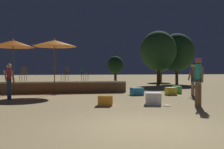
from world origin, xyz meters
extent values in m
plane|color=tan|center=(0.00, 0.00, 0.00)|extent=(120.00, 120.00, 0.00)
cube|color=brown|center=(-2.47, 10.25, 0.30)|extent=(8.28, 2.36, 0.61)
cube|color=#CCB793|center=(-2.47, 9.11, 0.65)|extent=(8.28, 0.12, 0.08)
cylinder|color=brown|center=(-2.57, 8.70, 1.35)|extent=(0.05, 0.05, 2.70)
cone|color=orange|center=(-2.57, 8.70, 2.88)|extent=(2.47, 2.47, 0.36)
sphere|color=orange|center=(-2.57, 8.70, 3.10)|extent=(0.08, 0.08, 0.08)
cylinder|color=brown|center=(-4.80, 8.78, 1.32)|extent=(0.05, 0.05, 2.64)
cone|color=orange|center=(-4.80, 8.78, 2.83)|extent=(2.27, 2.27, 0.38)
sphere|color=orange|center=(-4.80, 8.78, 3.06)|extent=(0.08, 0.08, 0.08)
cube|color=#2D9EDB|center=(1.91, 7.47, 0.20)|extent=(0.66, 0.66, 0.39)
cube|color=white|center=(1.55, 3.78, 0.23)|extent=(0.76, 0.76, 0.47)
cube|color=#4CC651|center=(4.46, 7.92, 0.21)|extent=(0.51, 0.51, 0.42)
cube|color=orange|center=(-0.39, 3.84, 0.19)|extent=(0.66, 0.66, 0.39)
cube|color=yellow|center=(3.77, 7.19, 0.21)|extent=(0.53, 0.53, 0.41)
cylinder|color=#2D4C7F|center=(-4.47, 6.33, 0.38)|extent=(0.13, 0.13, 0.77)
cylinder|color=#2D4C7F|center=(-4.55, 6.47, 0.38)|extent=(0.13, 0.13, 0.77)
cylinder|color=#2D4C7F|center=(-4.51, 6.40, 0.85)|extent=(0.20, 0.20, 0.24)
cylinder|color=#B22D33|center=(-4.51, 6.40, 1.16)|extent=(0.20, 0.20, 0.59)
cylinder|color=tan|center=(-4.37, 6.48, 1.09)|extent=(0.22, 0.17, 0.53)
cylinder|color=tan|center=(-4.65, 6.32, 1.09)|extent=(0.20, 0.16, 0.53)
sphere|color=tan|center=(-4.51, 6.40, 1.56)|extent=(0.21, 0.21, 0.21)
cylinder|color=#2D4C7F|center=(4.72, 6.49, 0.38)|extent=(0.13, 0.13, 0.76)
cylinder|color=#997051|center=(4.62, 6.37, 0.38)|extent=(0.13, 0.13, 0.76)
cylinder|color=#2D4C7F|center=(4.67, 6.43, 0.84)|extent=(0.20, 0.20, 0.24)
cylinder|color=#333842|center=(4.67, 6.43, 1.15)|extent=(0.20, 0.20, 0.58)
cylinder|color=#997051|center=(4.55, 6.54, 1.08)|extent=(0.21, 0.19, 0.52)
cylinder|color=#997051|center=(4.79, 6.33, 1.08)|extent=(0.20, 0.19, 0.52)
sphere|color=#997051|center=(4.67, 6.43, 1.54)|extent=(0.21, 0.21, 0.21)
cylinder|color=#D8D14C|center=(4.67, 6.43, 1.61)|extent=(0.23, 0.23, 0.07)
cylinder|color=brown|center=(2.89, 2.81, 0.43)|extent=(0.13, 0.13, 0.85)
cylinder|color=brown|center=(3.06, 2.88, 0.43)|extent=(0.13, 0.13, 0.85)
cylinder|color=#72664C|center=(2.98, 2.84, 0.93)|extent=(0.22, 0.22, 0.24)
cylinder|color=teal|center=(2.98, 2.84, 1.28)|extent=(0.22, 0.22, 0.65)
cylinder|color=brown|center=(3.05, 2.68, 1.21)|extent=(0.11, 0.12, 0.58)
cylinder|color=brown|center=(2.90, 3.01, 1.21)|extent=(0.15, 0.22, 0.58)
sphere|color=brown|center=(2.98, 2.84, 1.72)|extent=(0.23, 0.23, 0.23)
cylinder|color=purple|center=(2.98, 2.84, 1.79)|extent=(0.25, 0.25, 0.07)
cylinder|color=#47474C|center=(-4.48, 10.35, 0.91)|extent=(0.02, 0.02, 0.45)
cylinder|color=#47474C|center=(-4.73, 10.18, 0.91)|extent=(0.02, 0.02, 0.45)
cylinder|color=#47474C|center=(-4.31, 10.10, 0.91)|extent=(0.02, 0.02, 0.45)
cylinder|color=#47474C|center=(-4.56, 9.93, 0.91)|extent=(0.02, 0.02, 0.45)
cylinder|color=#47474C|center=(-4.52, 10.14, 1.14)|extent=(0.40, 0.40, 0.02)
cube|color=#47474C|center=(-4.42, 10.00, 1.36)|extent=(0.31, 0.23, 0.45)
cylinder|color=#47474C|center=(-5.19, 10.57, 0.91)|extent=(0.02, 0.02, 0.45)
cylinder|color=#47474C|center=(-5.27, 10.86, 0.91)|extent=(0.02, 0.02, 0.45)
cylinder|color=#47474C|center=(-5.48, 10.49, 0.91)|extent=(0.02, 0.02, 0.45)
cylinder|color=#47474C|center=(-5.56, 10.78, 0.91)|extent=(0.02, 0.02, 0.45)
cylinder|color=#47474C|center=(-5.38, 10.68, 1.14)|extent=(0.40, 0.40, 0.02)
cube|color=#47474C|center=(-5.54, 10.63, 1.36)|extent=(0.13, 0.35, 0.45)
cylinder|color=#47474C|center=(-2.23, 9.73, 0.91)|extent=(0.02, 0.02, 0.45)
cylinder|color=#47474C|center=(-2.06, 9.48, 0.91)|extent=(0.02, 0.02, 0.45)
cylinder|color=#47474C|center=(-1.98, 9.90, 0.91)|extent=(0.02, 0.02, 0.45)
cylinder|color=#47474C|center=(-1.81, 9.65, 0.91)|extent=(0.02, 0.02, 0.45)
cylinder|color=#47474C|center=(-2.02, 9.69, 1.14)|extent=(0.40, 0.40, 0.02)
cube|color=#47474C|center=(-1.88, 9.78, 1.36)|extent=(0.22, 0.32, 0.45)
cylinder|color=#1E4C47|center=(-0.74, 9.64, 0.91)|extent=(0.02, 0.02, 0.45)
cylinder|color=#1E4C47|center=(-0.58, 9.90, 0.91)|extent=(0.02, 0.02, 0.45)
cylinder|color=#1E4C47|center=(-0.99, 9.80, 0.91)|extent=(0.02, 0.02, 0.45)
cylinder|color=#1E4C47|center=(-0.84, 10.05, 0.91)|extent=(0.02, 0.02, 0.45)
cylinder|color=#1E4C47|center=(-0.79, 9.85, 1.14)|extent=(0.40, 0.40, 0.02)
cube|color=#1E4C47|center=(-0.93, 9.93, 1.36)|extent=(0.21, 0.32, 0.45)
cylinder|color=white|center=(1.90, 3.22, 0.02)|extent=(0.26, 0.26, 0.03)
cylinder|color=#3D2B1C|center=(8.38, 20.63, 0.67)|extent=(0.28, 0.28, 1.33)
ellipsoid|color=#1E4223|center=(8.38, 20.63, 2.39)|extent=(2.35, 2.35, 2.59)
cylinder|color=#3D2B1C|center=(8.50, 16.72, 0.78)|extent=(0.28, 0.28, 1.55)
ellipsoid|color=#19381E|center=(8.50, 16.72, 3.04)|extent=(3.31, 3.31, 3.64)
cylinder|color=#3D2B1C|center=(6.13, 15.41, 0.82)|extent=(0.28, 0.28, 1.64)
ellipsoid|color=#1E4223|center=(6.13, 15.41, 3.07)|extent=(3.19, 3.19, 3.51)
cylinder|color=#3D2B1C|center=(3.02, 19.55, 0.57)|extent=(0.28, 0.28, 1.13)
ellipsoid|color=black|center=(3.02, 19.55, 1.88)|extent=(1.65, 1.65, 1.82)
camera|label=1|loc=(-1.84, -5.77, 1.40)|focal=40.00mm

